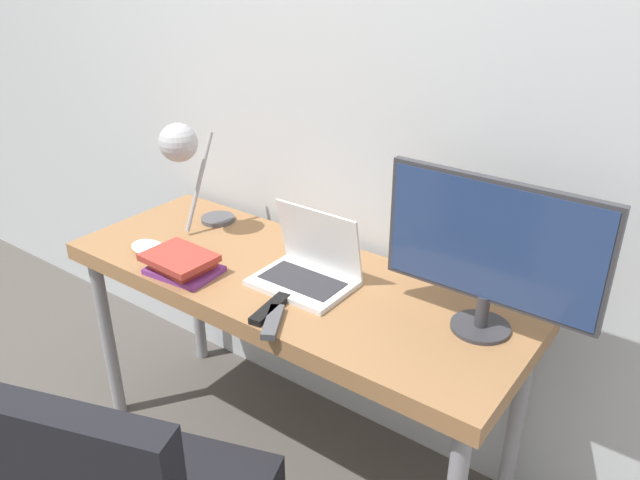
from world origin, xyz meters
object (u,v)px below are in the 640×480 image
Objects in this scene: desk_lamp at (183,152)px; game_controller at (150,248)px; book_stack at (182,263)px; laptop at (308,268)px; monitor at (491,249)px.

desk_lamp is 2.71× the size of game_controller.
book_stack reaches higher than game_controller.
game_controller is (0.01, -0.19, -0.29)m from desk_lamp.
book_stack is (-0.36, -0.19, -0.01)m from laptop.
desk_lamp is at bearing 177.06° from laptop.
laptop is at bearing -2.94° from desk_lamp.
game_controller is at bearing -88.47° from desk_lamp.
monitor is 0.97m from book_stack.
laptop is 1.97× the size of game_controller.
laptop is 0.58m from game_controller.
laptop is 0.41m from book_stack.
desk_lamp is at bearing 91.53° from game_controller.
monitor reaches higher than book_stack.
desk_lamp is at bearing -177.42° from monitor.
laptop is 0.62m from desk_lamp.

